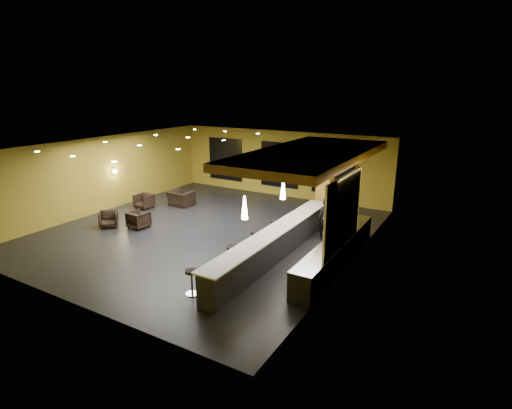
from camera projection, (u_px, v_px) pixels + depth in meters
The scene contains 34 objects.
floor at pixel (208, 232), 16.48m from camera, with size 12.00×13.00×0.10m, color black.
ceiling at pixel (205, 145), 15.46m from camera, with size 12.00×13.00×0.10m, color black.
wall_back at pixel (280, 164), 21.40m from camera, with size 12.00×0.10×3.50m, color #A88F25.
wall_front at pixel (57, 243), 10.54m from camera, with size 12.00×0.10×3.50m, color #A88F25.
wall_left at pixel (104, 174), 18.89m from camera, with size 0.10×13.00×3.50m, color #A88F25.
wall_right at pixel (355, 213), 13.05m from camera, with size 0.10×13.00×3.50m, color #A88F25.
wood_soffit at pixel (311, 154), 14.41m from camera, with size 3.60×8.00×0.28m, color #A3742F.
window_left at pixel (225, 159), 23.01m from camera, with size 2.20×0.06×2.40m, color black.
window_center at pixel (279, 165), 21.32m from camera, with size 2.20×0.06×2.40m, color black.
window_right at pixel (333, 171), 19.88m from camera, with size 2.20×0.06×2.40m, color black.
tile_backsplash at pixel (343, 213), 12.20m from camera, with size 0.06×3.20×2.40m, color white.
bar_counter at pixel (276, 244), 13.74m from camera, with size 0.60×8.00×1.00m, color black.
bar_top at pixel (276, 230), 13.59m from camera, with size 0.78×8.10×0.05m, color silver.
prep_counter at pixel (336, 253), 13.21m from camera, with size 0.70×6.00×0.86m, color black.
prep_top at pixel (337, 240), 13.08m from camera, with size 0.72×6.00×0.03m, color silver.
wall_shelf_lower at pixel (336, 226), 12.21m from camera, with size 0.30×1.50×0.03m, color silver.
wall_shelf_upper at pixel (337, 212), 12.08m from camera, with size 0.30×1.50×0.03m, color silver.
column at pixel (325, 182), 17.19m from camera, with size 0.60×0.60×3.50m, color #A47024.
wall_sconce at pixel (115, 171), 19.20m from camera, with size 0.22×0.22×0.22m, color #FFE5B2.
pendant_0 at pixel (245, 207), 11.55m from camera, with size 0.20×0.20×0.70m, color white.
pendant_1 at pixel (283, 189), 13.63m from camera, with size 0.20×0.20×0.70m, color white.
pendant_2 at pixel (311, 176), 15.70m from camera, with size 0.20×0.20×0.70m, color white.
staff_a at pixel (326, 220), 15.23m from camera, with size 0.61×0.40×1.66m, color black.
staff_b at pixel (344, 216), 15.42m from camera, with size 0.87×0.68×1.79m, color black.
staff_c at pixel (340, 218), 15.54m from camera, with size 0.79×0.51×1.61m, color black.
armchair_a at pixel (109, 219), 16.84m from camera, with size 0.72×0.74×0.68m, color black.
armchair_b at pixel (139, 220), 16.74m from camera, with size 0.76×0.78×0.71m, color black.
armchair_c at pixel (144, 201), 19.42m from camera, with size 0.75×0.78×0.71m, color black.
armchair_d at pixel (181, 198), 19.88m from camera, with size 1.14×1.00×0.74m, color black.
bar_stool_0 at pixel (192, 279), 11.29m from camera, with size 0.38×0.38×0.75m.
bar_stool_1 at pixel (233, 256), 12.69m from camera, with size 0.43×0.43×0.86m.
bar_stool_2 at pixel (256, 239), 14.29m from camera, with size 0.38×0.38×0.75m.
bar_stool_3 at pixel (275, 227), 15.44m from camera, with size 0.38×0.38×0.76m.
bar_stool_4 at pixel (297, 215), 16.86m from camera, with size 0.39×0.39×0.78m.
Camera 1 is at (9.49, -12.39, 5.71)m, focal length 28.00 mm.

